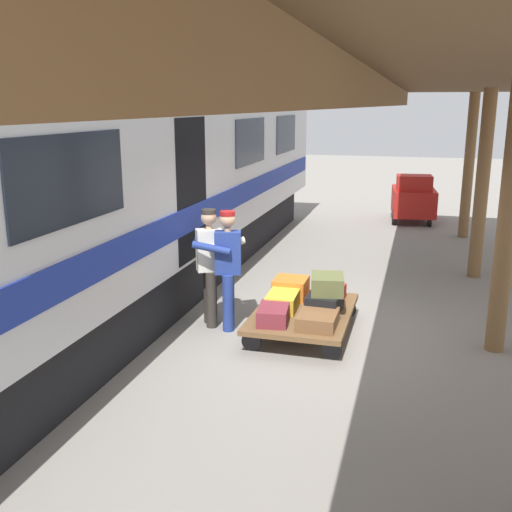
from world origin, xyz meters
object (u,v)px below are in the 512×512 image
(luggage_cart, at_px, (303,314))
(baggage_tug, at_px, (413,199))
(porter_by_door, at_px, (211,263))
(suitcase_burgundy_valise, at_px, (273,314))
(suitcase_yellow_case, at_px, (283,301))
(suitcase_brown_leather, at_px, (318,320))
(suitcase_orange_carryall, at_px, (291,288))
(train_car, at_px, (97,178))
(suitcase_red_plastic, at_px, (330,294))
(suitcase_olive_duffel, at_px, (327,284))
(porter_in_overalls, at_px, (227,266))
(suitcase_black_hardshell, at_px, (325,303))

(luggage_cart, bearing_deg, baggage_tug, -98.37)
(porter_by_door, bearing_deg, suitcase_burgundy_valise, 153.69)
(suitcase_yellow_case, distance_m, suitcase_brown_leather, 0.80)
(suitcase_orange_carryall, height_order, baggage_tug, baggage_tug)
(train_car, bearing_deg, suitcase_orange_carryall, -171.11)
(suitcase_red_plastic, relative_size, porter_by_door, 0.31)
(suitcase_red_plastic, bearing_deg, baggage_tug, -96.89)
(suitcase_olive_duffel, bearing_deg, porter_in_overalls, 4.85)
(suitcase_burgundy_valise, xyz_separation_m, suitcase_red_plastic, (-0.59, -1.08, -0.00))
(suitcase_orange_carryall, bearing_deg, porter_by_door, 28.14)
(porter_in_overalls, bearing_deg, luggage_cart, -174.54)
(suitcase_yellow_case, bearing_deg, suitcase_red_plastic, -137.73)
(suitcase_black_hardshell, height_order, baggage_tug, baggage_tug)
(train_car, bearing_deg, porter_in_overalls, 174.57)
(porter_in_overalls, xyz_separation_m, porter_by_door, (0.26, -0.08, 0.00))
(suitcase_burgundy_valise, bearing_deg, suitcase_olive_duffel, -138.17)
(suitcase_black_hardshell, distance_m, suitcase_brown_leather, 0.54)
(luggage_cart, xyz_separation_m, porter_in_overalls, (1.08, 0.10, 0.64))
(suitcase_orange_carryall, distance_m, porter_in_overalls, 1.11)
(suitcase_burgundy_valise, bearing_deg, suitcase_orange_carryall, -90.00)
(suitcase_yellow_case, height_order, baggage_tug, baggage_tug)
(suitcase_burgundy_valise, height_order, suitcase_brown_leather, suitcase_burgundy_valise)
(suitcase_orange_carryall, bearing_deg, porter_in_overalls, 39.29)
(suitcase_yellow_case, relative_size, suitcase_burgundy_valise, 1.03)
(luggage_cart, height_order, suitcase_olive_duffel, suitcase_olive_duffel)
(train_car, distance_m, luggage_cart, 3.62)
(suitcase_brown_leather, height_order, suitcase_olive_duffel, suitcase_olive_duffel)
(suitcase_red_plastic, xyz_separation_m, baggage_tug, (-1.00, -8.31, 0.19))
(baggage_tug, bearing_deg, suitcase_olive_duffel, 83.68)
(suitcase_brown_leather, bearing_deg, baggage_tug, -96.11)
(suitcase_yellow_case, xyz_separation_m, suitcase_black_hardshell, (-0.59, 0.00, 0.03))
(suitcase_burgundy_valise, bearing_deg, train_car, -12.50)
(suitcase_olive_duffel, xyz_separation_m, porter_in_overalls, (1.41, 0.12, 0.19))
(suitcase_brown_leather, bearing_deg, suitcase_yellow_case, -42.27)
(suitcase_olive_duffel, distance_m, baggage_tug, 8.89)
(train_car, relative_size, suitcase_black_hardshell, 26.97)
(suitcase_olive_duffel, relative_size, baggage_tug, 0.29)
(suitcase_yellow_case, relative_size, porter_by_door, 0.36)
(suitcase_burgundy_valise, distance_m, suitcase_red_plastic, 1.23)
(suitcase_olive_duffel, bearing_deg, baggage_tug, -96.32)
(porter_in_overalls, relative_size, porter_by_door, 1.00)
(suitcase_yellow_case, bearing_deg, train_car, -1.87)
(suitcase_red_plastic, height_order, baggage_tug, baggage_tug)
(train_car, relative_size, luggage_cart, 8.74)
(luggage_cart, xyz_separation_m, suitcase_burgundy_valise, (0.30, 0.54, 0.15))
(luggage_cart, distance_m, suitcase_burgundy_valise, 0.63)
(suitcase_yellow_case, height_order, suitcase_olive_duffel, suitcase_olive_duffel)
(train_car, bearing_deg, suitcase_olive_duffel, 178.73)
(suitcase_red_plastic, xyz_separation_m, suitcase_olive_duffel, (-0.03, 0.52, 0.30))
(suitcase_yellow_case, xyz_separation_m, suitcase_orange_carryall, (0.00, -0.54, 0.03))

